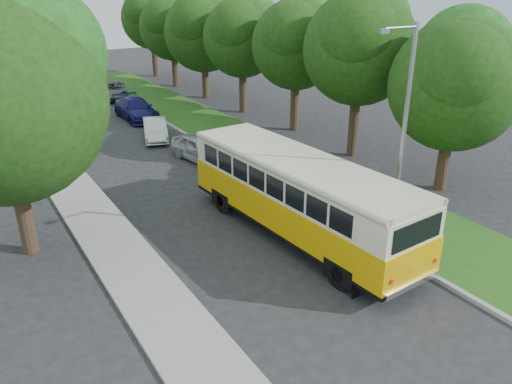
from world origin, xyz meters
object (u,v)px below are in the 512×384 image
lamppost_near (402,132)px  vintage_bus (299,198)px  car_silver (201,148)px  car_blue (136,109)px  car_grey (112,90)px  lamppost_far (34,81)px  car_white (155,129)px

lamppost_near → vintage_bus: lamppost_near is taller
vintage_bus → car_silver: (0.75, 9.95, -0.91)m
lamppost_near → car_blue: lamppost_near is taller
lamppost_near → car_silver: bearing=98.9°
car_blue → car_grey: 7.63m
car_grey → car_silver: bearing=-77.9°
car_blue → car_grey: size_ratio=1.05×
car_blue → car_grey: (0.64, 7.61, -0.06)m
lamppost_far → vintage_bus: (6.24, -16.22, -2.50)m
lamppost_near → car_white: lamppost_near is taller
car_silver → car_blue: bearing=80.3°
car_white → lamppost_near: bearing=-63.5°
vintage_bus → car_blue: vintage_bus is taller
car_white → vintage_bus: bearing=-72.2°
vintage_bus → car_white: (0.12, 15.10, -0.97)m
vintage_bus → car_grey: 28.16m
car_silver → car_blue: 10.55m
car_silver → car_grey: (0.70, 18.16, -0.03)m
lamppost_near → car_blue: size_ratio=1.58×
vintage_bus → car_white: 15.13m
car_silver → vintage_bus: bearing=-103.7°
lamppost_far → vintage_bus: bearing=-68.9°
car_blue → car_grey: bearing=85.4°
car_white → car_blue: size_ratio=0.77×
lamppost_far → car_silver: size_ratio=1.81×
lamppost_near → car_silver: size_ratio=1.94×
lamppost_near → car_grey: lamppost_near is taller
vintage_bus → car_silver: size_ratio=2.64×
lamppost_near → car_white: (-2.54, 17.37, -3.72)m
car_silver → car_white: size_ratio=1.05×
lamppost_near → car_white: bearing=98.3°
car_white → car_grey: bearing=102.4°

